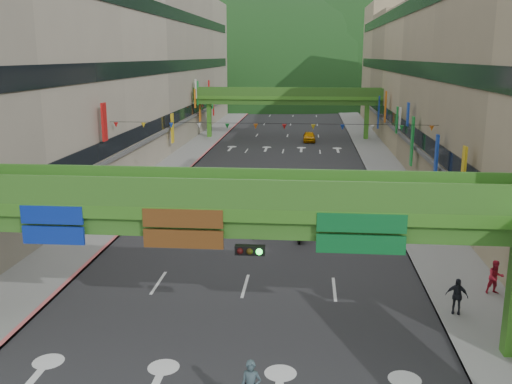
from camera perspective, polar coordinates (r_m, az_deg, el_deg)
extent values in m
cube|color=#28282B|center=(65.94, 2.56, 3.52)|extent=(18.00, 140.00, 0.02)
cube|color=gray|center=(67.34, -6.85, 3.70)|extent=(4.00, 140.00, 0.15)
cube|color=gray|center=(66.34, 12.11, 3.35)|extent=(4.00, 140.00, 0.15)
cube|color=#CC5959|center=(66.97, -5.25, 3.70)|extent=(0.20, 140.00, 0.18)
cube|color=gray|center=(66.14, 10.48, 3.40)|extent=(0.20, 140.00, 0.18)
cube|color=#9E937F|center=(68.54, -13.76, 11.51)|extent=(12.00, 95.00, 19.00)
cube|color=black|center=(67.20, -8.58, 7.18)|extent=(0.08, 90.25, 1.40)
cube|color=black|center=(66.83, -8.77, 12.30)|extent=(0.08, 90.25, 1.40)
cube|color=black|center=(66.99, -8.96, 17.43)|extent=(0.08, 90.25, 1.40)
cube|color=gray|center=(66.84, 19.47, 11.10)|extent=(12.00, 95.00, 19.00)
cube|color=black|center=(66.02, 13.98, 6.82)|extent=(0.08, 90.25, 1.40)
cube|color=black|center=(65.64, 14.28, 12.03)|extent=(0.08, 90.25, 1.40)
cube|color=black|center=(65.80, 14.60, 17.25)|extent=(0.08, 90.25, 1.40)
cube|color=#4C9E2D|center=(21.84, -2.90, -1.58)|extent=(28.00, 2.20, 0.50)
cube|color=#387223|center=(22.01, -2.88, -3.09)|extent=(28.00, 1.76, 0.70)
cube|color=#387223|center=(20.65, -3.33, -0.18)|extent=(28.00, 0.12, 1.10)
cube|color=#387223|center=(22.65, -2.55, 1.06)|extent=(28.00, 0.12, 1.10)
cube|color=navy|center=(22.85, -19.66, -3.25)|extent=(2.40, 0.12, 1.50)
cube|color=#593314|center=(21.26, -7.30, -3.79)|extent=(3.00, 0.12, 1.50)
cube|color=#0C5926|center=(20.86, 10.46, -4.24)|extent=(3.20, 0.12, 1.50)
cube|color=black|center=(20.93, -0.61, -5.83)|extent=(1.10, 0.28, 0.35)
cube|color=#4C9E2D|center=(80.13, 3.13, 9.42)|extent=(28.00, 2.20, 0.50)
cube|color=#387223|center=(80.18, 3.13, 8.99)|extent=(28.00, 1.76, 0.70)
cube|color=#4C9E2D|center=(81.60, -4.70, 7.10)|extent=(0.60, 0.60, 4.80)
cube|color=#4C9E2D|center=(80.78, 10.98, 6.84)|extent=(0.60, 0.60, 4.80)
cube|color=#387223|center=(79.04, 3.11, 9.94)|extent=(28.00, 0.12, 1.10)
cube|color=#387223|center=(81.12, 3.17, 10.03)|extent=(28.00, 0.12, 1.10)
ellipsoid|color=#1C4419|center=(176.17, -0.62, 9.78)|extent=(168.00, 140.00, 112.00)
ellipsoid|color=#1C4419|center=(196.44, 11.86, 9.88)|extent=(208.00, 176.00, 128.00)
cylinder|color=black|center=(45.28, 1.41, 6.87)|extent=(26.00, 0.03, 0.03)
cone|color=red|center=(47.80, -13.82, 6.53)|extent=(0.36, 0.36, 0.40)
cone|color=gold|center=(47.11, -11.19, 6.57)|extent=(0.36, 0.36, 0.40)
cone|color=#193FB2|center=(46.52, -8.48, 6.59)|extent=(0.36, 0.36, 0.40)
cone|color=silver|center=(46.04, -5.72, 6.60)|extent=(0.36, 0.36, 0.40)
cone|color=#198C33|center=(45.66, -2.90, 6.60)|extent=(0.36, 0.36, 0.40)
cone|color=orange|center=(45.40, -0.04, 6.57)|extent=(0.36, 0.36, 0.40)
cone|color=red|center=(45.25, 2.85, 6.53)|extent=(0.36, 0.36, 0.40)
cone|color=gold|center=(45.21, 5.75, 6.48)|extent=(0.36, 0.36, 0.40)
cone|color=#193FB2|center=(45.28, 8.64, 6.40)|extent=(0.36, 0.36, 0.40)
cone|color=silver|center=(45.47, 11.52, 6.31)|extent=(0.36, 0.36, 0.40)
cone|color=#198C33|center=(45.78, 14.36, 6.21)|extent=(0.36, 0.36, 0.40)
cone|color=orange|center=(46.19, 17.16, 6.09)|extent=(0.36, 0.36, 0.40)
cube|color=black|center=(19.50, -0.51, -18.65)|extent=(0.55, 0.12, 0.06)
cube|color=black|center=(35.98, 4.48, -4.14)|extent=(0.57, 1.34, 0.35)
cube|color=black|center=(35.91, 4.49, -3.76)|extent=(0.39, 0.59, 0.18)
cube|color=black|center=(36.35, 4.66, -3.13)|extent=(0.55, 0.15, 0.06)
cylinder|color=black|center=(36.59, 4.63, -4.33)|extent=(0.19, 0.51, 0.50)
cylinder|color=black|center=(35.56, 4.30, -4.86)|extent=(0.19, 0.51, 0.50)
imported|color=maroon|center=(35.77, 4.50, -3.02)|extent=(1.01, 0.85, 1.86)
cube|color=#A1A0A8|center=(41.21, -8.74, -1.96)|extent=(0.41, 1.31, 0.35)
cube|color=#A1A0A8|center=(41.14, -8.75, -1.63)|extent=(0.32, 0.56, 0.18)
cube|color=#A1A0A8|center=(41.59, -8.55, -1.10)|extent=(0.55, 0.08, 0.06)
cylinder|color=black|center=(41.80, -8.51, -2.16)|extent=(0.12, 0.50, 0.50)
cylinder|color=black|center=(40.78, -8.94, -2.57)|extent=(0.12, 0.50, 0.50)
imported|color=#262B3A|center=(41.02, -8.77, -0.97)|extent=(1.12, 0.50, 1.87)
cube|color=maroon|center=(43.45, -6.94, -1.10)|extent=(0.37, 1.30, 0.35)
cube|color=maroon|center=(43.39, -6.95, -0.78)|extent=(0.31, 0.55, 0.18)
cube|color=maroon|center=(43.85, -6.82, -0.28)|extent=(0.55, 0.07, 0.06)
cylinder|color=black|center=(44.05, -6.79, -1.30)|extent=(0.11, 0.50, 0.50)
cylinder|color=black|center=(43.01, -7.07, -1.67)|extent=(0.11, 0.50, 0.50)
imported|color=#403E46|center=(43.27, -6.97, -0.16)|extent=(0.92, 0.61, 1.87)
cube|color=black|center=(40.24, 13.32, -2.56)|extent=(1.30, 0.36, 0.35)
cube|color=black|center=(40.17, 13.34, -2.21)|extent=(0.55, 0.30, 0.18)
cube|color=black|center=(40.19, 14.14, -1.88)|extent=(0.06, 0.55, 0.06)
cylinder|color=black|center=(40.40, 14.07, -2.98)|extent=(0.50, 0.10, 0.50)
cylinder|color=black|center=(40.24, 12.52, -2.96)|extent=(0.50, 0.10, 0.50)
cube|color=black|center=(42.34, 12.92, -1.74)|extent=(1.30, 0.36, 0.35)
cube|color=black|center=(42.27, 12.94, -1.41)|extent=(0.55, 0.30, 0.18)
cube|color=black|center=(42.29, 13.70, -1.09)|extent=(0.06, 0.55, 0.06)
cylinder|color=black|center=(42.50, 13.64, -2.14)|extent=(0.50, 0.10, 0.50)
cylinder|color=black|center=(42.34, 12.17, -2.12)|extent=(0.50, 0.10, 0.50)
cube|color=black|center=(44.45, 12.56, -0.99)|extent=(1.30, 0.36, 0.35)
cube|color=black|center=(44.39, 12.58, -0.68)|extent=(0.55, 0.30, 0.18)
cube|color=black|center=(44.40, 13.30, -0.38)|extent=(0.06, 0.55, 0.06)
cylinder|color=black|center=(44.60, 13.24, -1.38)|extent=(0.50, 0.10, 0.50)
cylinder|color=black|center=(44.45, 11.84, -1.36)|extent=(0.50, 0.10, 0.50)
cube|color=black|center=(46.56, 12.24, -0.32)|extent=(1.30, 0.36, 0.35)
cube|color=black|center=(46.51, 12.25, -0.02)|extent=(0.55, 0.30, 0.18)
cube|color=black|center=(46.52, 12.94, 0.26)|extent=(0.06, 0.55, 0.06)
cylinder|color=black|center=(46.71, 12.89, -0.69)|extent=(0.50, 0.10, 0.50)
cylinder|color=black|center=(46.57, 11.55, -0.67)|extent=(0.50, 0.10, 0.50)
imported|color=silver|center=(51.99, -5.97, 1.53)|extent=(2.00, 4.46, 1.42)
imported|color=orange|center=(77.94, 5.34, 5.52)|extent=(1.71, 4.08, 1.38)
imported|color=red|center=(30.20, 22.80, -8.13)|extent=(0.90, 0.75, 1.68)
imported|color=#21222A|center=(27.43, 19.41, -10.06)|extent=(1.04, 0.66, 1.65)
imported|color=navy|center=(40.14, 14.79, -2.38)|extent=(0.83, 0.72, 1.51)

